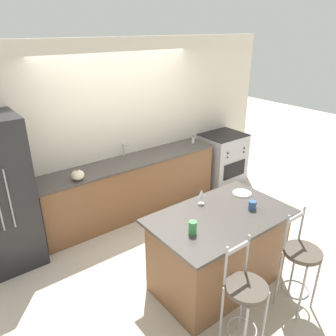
{
  "coord_description": "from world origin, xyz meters",
  "views": [
    {
      "loc": [
        -2.38,
        -3.75,
        2.85
      ],
      "look_at": [
        -0.03,
        -0.66,
        1.15
      ],
      "focal_mm": 35.0,
      "sensor_mm": 36.0,
      "label": 1
    }
  ],
  "objects": [
    {
      "name": "bar_stool_far",
      "position": [
        0.35,
        -2.42,
        0.61
      ],
      "size": [
        0.38,
        0.38,
        1.15
      ],
      "color": "#99999E",
      "rests_on": "ground_plane"
    },
    {
      "name": "soap_bottle",
      "position": [
        1.29,
        0.34,
        0.99
      ],
      "size": [
        0.05,
        0.05,
        0.14
      ],
      "color": "silver",
      "rests_on": "back_counter"
    },
    {
      "name": "oven_range",
      "position": [
        2.0,
        0.29,
        0.48
      ],
      "size": [
        0.78,
        0.69,
        0.97
      ],
      "color": "#ADAFB5",
      "rests_on": "ground_plane"
    },
    {
      "name": "bar_stool_near",
      "position": [
        -0.49,
        -2.4,
        0.61
      ],
      "size": [
        0.38,
        0.38,
        1.15
      ],
      "color": "#99999E",
      "rests_on": "ground_plane"
    },
    {
      "name": "ground_plane",
      "position": [
        0.0,
        0.0,
        0.0
      ],
      "size": [
        18.0,
        18.0,
        0.0
      ],
      "primitive_type": "plane",
      "color": "beige"
    },
    {
      "name": "kitchen_island",
      "position": [
        -0.07,
        -1.66,
        0.48
      ],
      "size": [
        1.57,
        0.96,
        0.95
      ],
      "color": "brown",
      "rests_on": "ground_plane"
    },
    {
      "name": "coffee_mug",
      "position": [
        0.3,
        -1.78,
        1.0
      ],
      "size": [
        0.12,
        0.08,
        0.1
      ],
      "color": "#335689",
      "rests_on": "kitchen_island"
    },
    {
      "name": "dinner_plate",
      "position": [
        0.5,
        -1.47,
        0.96
      ],
      "size": [
        0.23,
        0.23,
        0.02
      ],
      "color": "beige",
      "rests_on": "kitchen_island"
    },
    {
      "name": "back_counter",
      "position": [
        0.0,
        0.35,
        0.47
      ],
      "size": [
        3.02,
        0.62,
        0.93
      ],
      "color": "brown",
      "rests_on": "ground_plane"
    },
    {
      "name": "pumpkin_decoration",
      "position": [
        -0.93,
        0.16,
        1.0
      ],
      "size": [
        0.17,
        0.17,
        0.16
      ],
      "color": "beige",
      "rests_on": "back_counter"
    },
    {
      "name": "sink_faucet",
      "position": [
        0.0,
        0.53,
        1.07
      ],
      "size": [
        0.02,
        0.13,
        0.22
      ],
      "color": "#ADAFB5",
      "rests_on": "back_counter"
    },
    {
      "name": "tumbler_cup",
      "position": [
        -0.54,
        -1.73,
        1.02
      ],
      "size": [
        0.08,
        0.08,
        0.14
      ],
      "color": "#3D934C",
      "rests_on": "kitchen_island"
    },
    {
      "name": "wall_back",
      "position": [
        0.0,
        0.64,
        1.35
      ],
      "size": [
        6.0,
        0.07,
        2.7
      ],
      "color": "beige",
      "rests_on": "ground_plane"
    },
    {
      "name": "wine_glass",
      "position": [
        -0.07,
        -1.34,
        1.07
      ],
      "size": [
        0.07,
        0.07,
        0.18
      ],
      "color": "white",
      "rests_on": "kitchen_island"
    }
  ]
}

